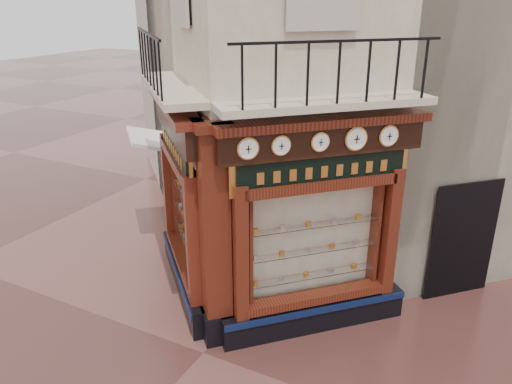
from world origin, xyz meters
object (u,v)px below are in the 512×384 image
Objects in this scene: clock_d at (356,139)px; signboard_left at (175,147)px; awning at (158,235)px; corner_pilaster at (215,240)px; clock_c at (320,142)px; clock_b at (281,145)px; signboard_right at (323,170)px; clock_a at (248,148)px; clock_e at (389,136)px.

clock_d is 3.41m from signboard_left.
signboard_left is at bearing -176.16° from awning.
signboard_left is (-1.46, 1.01, 1.15)m from corner_pilaster.
clock_c is 6.46m from awning.
signboard_left is (-2.91, 0.16, -0.52)m from clock_c.
clock_b reaches higher than signboard_right.
clock_a is 2.40m from clock_e.
clock_a reaches higher than signboard_left.
clock_c is (0.46, 0.46, 0.00)m from clock_b.
clock_a is 2.37m from signboard_left.
clock_a reaches higher than signboard_right.
clock_b is at bearing 180.00° from clock_c.
clock_c reaches higher than signboard_left.
signboard_right is (1.46, 1.01, 1.15)m from corner_pilaster.
signboard_left reaches higher than awning.
clock_a is 0.15× the size of signboard_right.
clock_c is 0.88× the size of clock_e.
clock_a is 0.16× the size of signboard_left.
signboard_left is at bearing 131.77° from clock_c.
clock_c is 2.96m from signboard_left.
corner_pilaster reaches higher than clock_a.
clock_b is 6.28m from awning.
clock_e is 6.96m from awning.
clock_b is (0.99, 0.39, 1.67)m from corner_pilaster.
awning is at bearing 106.74° from clock_b.
clock_b reaches higher than clock_c.
clock_e reaches higher than signboard_left.
signboard_right is at bearing -135.00° from signboard_left.
clock_c is 0.15× the size of signboard_left.
awning is 0.75× the size of signboard_right.
signboard_left is (-3.78, -0.70, -0.52)m from clock_e.
clock_d is (1.89, 1.29, 1.67)m from corner_pilaster.
corner_pilaster is 11.07× the size of clock_e.
clock_e is at bearing -124.55° from signboard_left.
clock_e reaches higher than clock_a.
corner_pilaster is at bearing 169.75° from signboard_right.
clock_e is 1.22m from signboard_right.
clock_d reaches higher than signboard_right.
clock_d is 0.59m from clock_e.
clock_e is 0.17× the size of signboard_left.
signboard_right is at bearing 167.56° from clock_d.
corner_pilaster is at bearing 169.26° from clock_d.
signboard_left is 2.92m from signboard_right.
corner_pilaster is 12.52× the size of clock_c.
awning is at bearing 100.95° from clock_a.
clock_a is at bearing 180.00° from clock_c.
clock_d is at bearing -12.44° from signboard_right.
clock_b is at bearing -171.86° from signboard_right.
clock_c is at bearing -180.00° from clock_d.
clock_a is 1.18m from clock_c.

